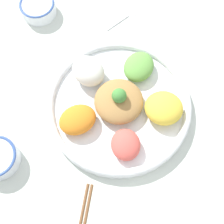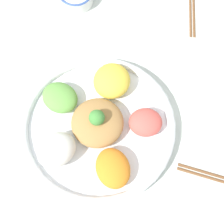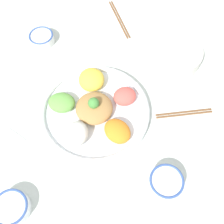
# 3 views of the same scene
# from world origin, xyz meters

# --- Properties ---
(ground_plane) EXTENTS (2.40, 2.40, 0.00)m
(ground_plane) POSITION_xyz_m (0.00, 0.00, 0.00)
(ground_plane) COLOR silver
(salad_platter) EXTENTS (0.38, 0.38, 0.10)m
(salad_platter) POSITION_xyz_m (0.02, 0.01, 0.03)
(salad_platter) COLOR white
(salad_platter) RESTS_ON ground_plane
(sauce_bowl_red) EXTENTS (0.10, 0.10, 0.05)m
(sauce_bowl_red) POSITION_xyz_m (0.34, 0.12, 0.03)
(sauce_bowl_red) COLOR white
(sauce_bowl_red) RESTS_ON ground_plane
(rice_bowl_blue) EXTENTS (0.10, 0.10, 0.04)m
(rice_bowl_blue) POSITION_xyz_m (-0.37, -0.05, 0.02)
(rice_bowl_blue) COLOR white
(rice_bowl_blue) RESTS_ON ground_plane
(sauce_bowl_dark) EXTENTS (0.10, 0.10, 0.04)m
(sauce_bowl_dark) POSITION_xyz_m (0.22, -0.32, 0.02)
(sauce_bowl_dark) COLOR white
(sauce_bowl_dark) RESTS_ON ground_plane
(side_serving_bowl) EXTENTS (0.19, 0.19, 0.06)m
(side_serving_bowl) POSITION_xyz_m (-0.07, 0.39, 0.04)
(side_serving_bowl) COLOR silver
(side_serving_bowl) RESTS_ON ground_plane
(chopsticks_pair_near) EXTENTS (0.07, 0.20, 0.01)m
(chopsticks_pair_near) POSITION_xyz_m (0.15, 0.30, 0.00)
(chopsticks_pair_near) COLOR brown
(chopsticks_pair_near) RESTS_ON ground_plane
(chopsticks_pair_far) EXTENTS (0.23, 0.03, 0.01)m
(chopsticks_pair_far) POSITION_xyz_m (-0.36, 0.28, 0.00)
(chopsticks_pair_far) COLOR brown
(chopsticks_pair_far) RESTS_ON ground_plane
(serving_spoon_main) EXTENTS (0.12, 0.09, 0.01)m
(serving_spoon_main) POSITION_xyz_m (-0.04, -0.28, 0.00)
(serving_spoon_main) COLOR silver
(serving_spoon_main) RESTS_ON ground_plane
(serving_spoon_extra) EXTENTS (0.11, 0.10, 0.01)m
(serving_spoon_extra) POSITION_xyz_m (0.45, 0.22, 0.00)
(serving_spoon_extra) COLOR silver
(serving_spoon_extra) RESTS_ON ground_plane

